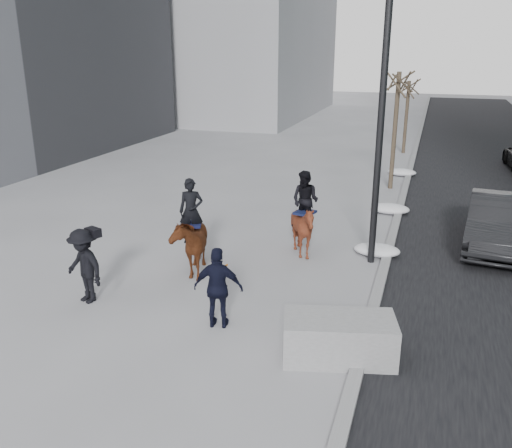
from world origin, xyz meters
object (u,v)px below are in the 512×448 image
(mounted_left, at_px, (190,239))
(mounted_right, at_px, (304,223))
(planter, at_px, (339,338))
(car_near, at_px, (497,222))

(mounted_left, xyz_separation_m, mounted_right, (2.51, 2.02, 0.05))
(planter, height_order, car_near, car_near)
(car_near, bearing_deg, mounted_right, -149.01)
(car_near, xyz_separation_m, mounted_left, (-7.68, -4.45, 0.16))
(mounted_right, bearing_deg, car_near, 25.22)
(planter, relative_size, mounted_left, 0.84)
(planter, bearing_deg, car_near, 65.77)
(planter, distance_m, mounted_right, 5.28)
(planter, bearing_deg, mounted_right, 110.80)
(planter, xyz_separation_m, car_near, (3.31, 7.35, 0.34))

